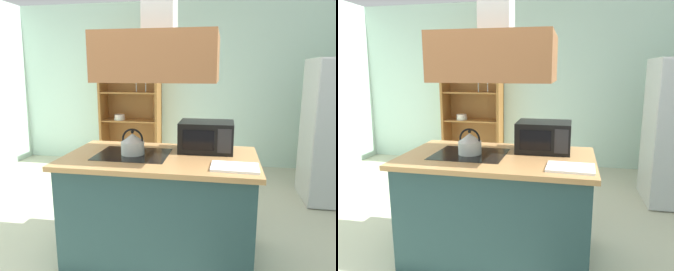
{
  "view_description": "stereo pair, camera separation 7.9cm",
  "coord_description": "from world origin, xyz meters",
  "views": [
    {
      "loc": [
        0.66,
        -2.39,
        1.59
      ],
      "look_at": [
        0.15,
        0.44,
        1.0
      ],
      "focal_mm": 33.84,
      "sensor_mm": 36.0,
      "label": 1
    },
    {
      "loc": [
        0.73,
        -2.37,
        1.59
      ],
      "look_at": [
        0.15,
        0.44,
        1.0
      ],
      "focal_mm": 33.84,
      "sensor_mm": 36.0,
      "label": 2
    }
  ],
  "objects": [
    {
      "name": "microwave",
      "position": [
        0.51,
        0.32,
        1.03
      ],
      "size": [
        0.46,
        0.35,
        0.26
      ],
      "color": "black",
      "rests_on": "kitchen_island"
    },
    {
      "name": "kitchen_island",
      "position": [
        0.15,
        0.09,
        0.45
      ],
      "size": [
        1.58,
        0.91,
        0.9
      ],
      "color": "#254244",
      "rests_on": "ground"
    },
    {
      "name": "ground_plane",
      "position": [
        0.0,
        0.0,
        0.0
      ],
      "size": [
        7.8,
        7.8,
        0.0
      ],
      "primitive_type": "plane",
      "color": "beige"
    },
    {
      "name": "dish_cabinet",
      "position": [
        -0.91,
        2.78,
        0.84
      ],
      "size": [
        1.0,
        0.4,
        1.89
      ],
      "color": "#975F2B",
      "rests_on": "ground"
    },
    {
      "name": "wall_back",
      "position": [
        0.0,
        3.0,
        1.35
      ],
      "size": [
        6.0,
        0.12,
        2.7
      ],
      "primitive_type": "cube",
      "color": "silver",
      "rests_on": "ground"
    },
    {
      "name": "cutting_board",
      "position": [
        0.74,
        -0.15,
        0.91
      ],
      "size": [
        0.35,
        0.25,
        0.02
      ],
      "primitive_type": "cube",
      "rotation": [
        0.0,
        0.0,
        -0.04
      ],
      "color": "white",
      "rests_on": "kitchen_island"
    },
    {
      "name": "kettle",
      "position": [
        -0.09,
        0.09,
        0.99
      ],
      "size": [
        0.2,
        0.2,
        0.22
      ],
      "color": "#B9BFBD",
      "rests_on": "kitchen_island"
    },
    {
      "name": "range_hood",
      "position": [
        0.15,
        0.09,
        1.79
      ],
      "size": [
        0.9,
        0.7,
        1.19
      ],
      "color": "#A0623A"
    }
  ]
}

